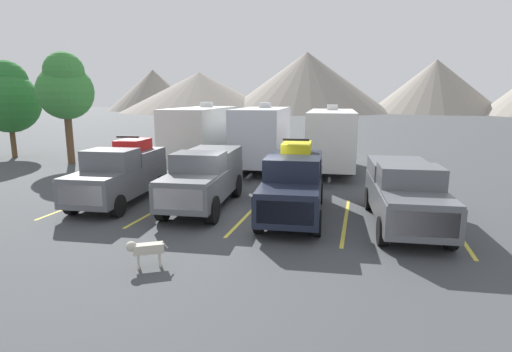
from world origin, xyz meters
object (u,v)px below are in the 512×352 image
(pickup_truck_a, at_px, (120,173))
(dog, at_px, (144,249))
(camper_trailer_b, at_px, (262,135))
(pickup_truck_c, at_px, (294,182))
(camper_trailer_a, at_px, (202,134))
(pickup_truck_d, at_px, (405,192))
(pickup_truck_b, at_px, (205,176))
(camper_trailer_c, at_px, (331,137))

(pickup_truck_a, relative_size, dog, 5.94)
(pickup_truck_a, relative_size, camper_trailer_b, 0.71)
(pickup_truck_c, xyz_separation_m, dog, (-2.83, -5.53, -0.72))
(pickup_truck_a, height_order, camper_trailer_a, camper_trailer_a)
(pickup_truck_a, xyz_separation_m, camper_trailer_a, (0.27, 7.98, 0.84))
(pickup_truck_c, distance_m, camper_trailer_b, 9.17)
(pickup_truck_d, bearing_deg, pickup_truck_b, 176.08)
(pickup_truck_c, relative_size, pickup_truck_d, 1.01)
(pickup_truck_b, relative_size, pickup_truck_d, 0.98)
(pickup_truck_c, bearing_deg, camper_trailer_b, 110.94)
(camper_trailer_c, bearing_deg, dog, -103.46)
(pickup_truck_a, bearing_deg, camper_trailer_c, 49.16)
(pickup_truck_a, height_order, camper_trailer_b, camper_trailer_b)
(pickup_truck_a, distance_m, camper_trailer_c, 11.75)
(camper_trailer_b, relative_size, camper_trailer_c, 0.92)
(camper_trailer_a, bearing_deg, camper_trailer_b, 8.34)
(camper_trailer_a, xyz_separation_m, dog, (3.94, -13.54, -1.55))
(pickup_truck_a, height_order, camper_trailer_c, camper_trailer_c)
(camper_trailer_c, relative_size, dog, 9.09)
(camper_trailer_b, relative_size, dog, 8.34)
(pickup_truck_d, height_order, dog, pickup_truck_d)
(pickup_truck_c, bearing_deg, pickup_truck_d, -3.93)
(camper_trailer_c, bearing_deg, pickup_truck_c, -93.99)
(pickup_truck_c, bearing_deg, camper_trailer_a, 130.21)
(pickup_truck_c, distance_m, camper_trailer_c, 8.96)
(pickup_truck_a, xyz_separation_m, pickup_truck_d, (10.78, -0.29, -0.07))
(pickup_truck_d, distance_m, camper_trailer_a, 13.41)
(dog, bearing_deg, pickup_truck_a, 127.12)
(pickup_truck_d, bearing_deg, camper_trailer_c, 108.81)
(pickup_truck_d, xyz_separation_m, camper_trailer_c, (-3.12, 9.16, 0.84))
(camper_trailer_b, bearing_deg, dog, -88.25)
(camper_trailer_a, bearing_deg, pickup_truck_b, -67.20)
(pickup_truck_b, height_order, dog, pickup_truck_b)
(pickup_truck_a, distance_m, dog, 7.01)
(pickup_truck_d, relative_size, dog, 6.34)
(pickup_truck_a, relative_size, pickup_truck_d, 0.94)
(pickup_truck_d, xyz_separation_m, dog, (-6.57, -5.27, -0.64))
(pickup_truck_c, xyz_separation_m, camper_trailer_c, (0.62, 8.90, 0.76))
(camper_trailer_b, xyz_separation_m, dog, (0.43, -14.05, -1.54))
(pickup_truck_a, height_order, pickup_truck_d, pickup_truck_a)
(camper_trailer_c, bearing_deg, pickup_truck_d, -71.19)
(camper_trailer_b, bearing_deg, pickup_truck_a, -114.00)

